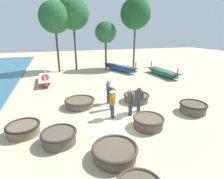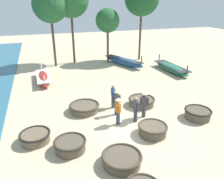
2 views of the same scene
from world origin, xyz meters
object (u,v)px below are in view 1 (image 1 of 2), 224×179
object	(u,v)px
tree_tall_back	(135,14)
coracle_upturned	(80,102)
long_boat_ochre_hull	(120,68)
fisherman_standing_left	(131,102)
coracle_weathered	(23,129)
coracle_front_right	(148,122)
coracle_beside_post	(59,137)
fisherman_with_hat	(113,102)
tree_left_mid	(73,13)
long_boat_blue_hull	(45,80)
fisherman_crouching	(139,96)
fisherman_by_coracle	(111,95)
coracle_front_left	(193,107)
tree_leftmost	(106,33)
tree_rightmost	(55,17)
coracle_far_left	(136,97)
coracle_far_right	(115,152)
fisherman_standing_right	(108,92)
long_boat_white_hull	(163,72)

from	to	relation	value
tree_tall_back	coracle_upturned	bearing A→B (deg)	-129.41
coracle_upturned	long_boat_ochre_hull	world-z (taller)	long_boat_ochre_hull
coracle_upturned	fisherman_standing_left	world-z (taller)	fisherman_standing_left
coracle_weathered	fisherman_standing_left	world-z (taller)	fisherman_standing_left
coracle_upturned	coracle_weathered	xyz separation A→B (m)	(-3.02, -2.41, 0.00)
coracle_front_right	long_boat_ochre_hull	world-z (taller)	long_boat_ochre_hull
coracle_beside_post	fisherman_with_hat	distance (m)	3.37
long_boat_ochre_hull	tree_left_mid	world-z (taller)	tree_left_mid
coracle_upturned	long_boat_blue_hull	size ratio (longest dim) A/B	0.44
fisherman_crouching	fisherman_by_coracle	bearing A→B (deg)	150.79
fisherman_standing_left	coracle_weathered	bearing A→B (deg)	-178.19
coracle_weathered	coracle_front_left	distance (m)	9.30
tree_leftmost	tree_left_mid	world-z (taller)	tree_left_mid
long_boat_ochre_hull	tree_rightmost	bearing A→B (deg)	164.21
coracle_far_left	tree_left_mid	xyz separation A→B (m)	(-2.39, 12.53, 6.44)
coracle_far_right	fisherman_crouching	distance (m)	4.50
coracle_front_left	tree_leftmost	distance (m)	14.85
coracle_far_left	fisherman_by_coracle	size ratio (longest dim) A/B	1.07
fisherman_standing_right	coracle_beside_post	bearing A→B (deg)	-133.34
coracle_far_right	fisherman_with_hat	world-z (taller)	fisherman_with_hat
tree_tall_back	fisherman_with_hat	bearing A→B (deg)	-119.89
fisherman_by_coracle	coracle_far_right	bearing A→B (deg)	-106.85
fisherman_crouching	long_boat_blue_hull	bearing A→B (deg)	122.79
long_boat_ochre_hull	fisherman_standing_left	distance (m)	12.21
long_boat_white_hull	fisherman_with_hat	world-z (taller)	fisherman_with_hat
long_boat_ochre_hull	tree_left_mid	size ratio (longest dim) A/B	0.64
coracle_far_left	fisherman_standing_left	world-z (taller)	fisherman_standing_left
coracle_upturned	tree_left_mid	size ratio (longest dim) A/B	0.22
long_boat_blue_hull	coracle_weathered	bearing A→B (deg)	-95.09
coracle_far_right	long_boat_blue_hull	xyz separation A→B (m)	(-2.71, 11.99, 0.07)
coracle_upturned	coracle_front_right	bearing A→B (deg)	-52.66
coracle_front_left	fisherman_by_coracle	distance (m)	4.94
fisherman_by_coracle	fisherman_crouching	bearing A→B (deg)	-29.21
tree_rightmost	tree_left_mid	distance (m)	2.37
coracle_front_right	fisherman_standing_right	size ratio (longest dim) A/B	1.00
long_boat_white_hull	coracle_front_left	bearing A→B (deg)	-113.68
coracle_front_left	tree_leftmost	world-z (taller)	tree_leftmost
tree_leftmost	tree_rightmost	bearing A→B (deg)	177.45
coracle_front_right	fisherman_standing_left	size ratio (longest dim) A/B	1.00
fisherman_standing_right	coracle_front_right	bearing A→B (deg)	-75.48
coracle_upturned	fisherman_standing_left	size ratio (longest dim) A/B	1.23
coracle_front_left	fisherman_crouching	bearing A→B (deg)	157.88
coracle_weathered	long_boat_white_hull	size ratio (longest dim) A/B	0.30
coracle_far_left	coracle_weathered	bearing A→B (deg)	-163.66
long_boat_ochre_hull	tree_leftmost	bearing A→B (deg)	125.38
coracle_front_left	fisherman_standing_left	xyz separation A→B (m)	(-3.70, 0.85, 0.51)
coracle_front_left	tree_rightmost	distance (m)	17.07
coracle_beside_post	long_boat_ochre_hull	bearing A→B (deg)	58.91
coracle_upturned	coracle_front_left	distance (m)	6.97
fisherman_standing_right	coracle_far_left	bearing A→B (deg)	-8.67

